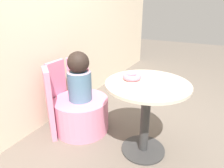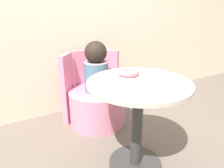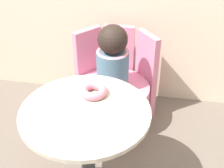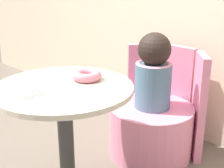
% 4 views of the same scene
% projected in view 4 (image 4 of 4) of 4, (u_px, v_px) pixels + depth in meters
% --- Properties ---
extents(round_table, '(0.70, 0.70, 0.68)m').
position_uv_depth(round_table, '(65.00, 120.00, 1.60)').
color(round_table, '#333333').
rests_on(round_table, ground_plane).
extents(tub_chair, '(0.57, 0.57, 0.36)m').
position_uv_depth(tub_chair, '(151.00, 130.00, 2.17)').
color(tub_chair, pink).
rests_on(tub_chair, ground_plane).
extents(booth_backrest, '(0.67, 0.25, 0.73)m').
position_uv_depth(booth_backrest, '(172.00, 97.00, 2.27)').
color(booth_backrest, pink).
rests_on(booth_backrest, ground_plane).
extents(child_figure, '(0.24, 0.24, 0.51)m').
position_uv_depth(child_figure, '(153.00, 72.00, 2.04)').
color(child_figure, slate).
rests_on(child_figure, tub_chair).
extents(donut, '(0.16, 0.16, 0.05)m').
position_uv_depth(donut, '(87.00, 75.00, 1.62)').
color(donut, pink).
rests_on(donut, round_table).
extents(paper_napkin, '(0.11, 0.11, 0.01)m').
position_uv_depth(paper_napkin, '(26.00, 93.00, 1.44)').
color(paper_napkin, silver).
rests_on(paper_napkin, round_table).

